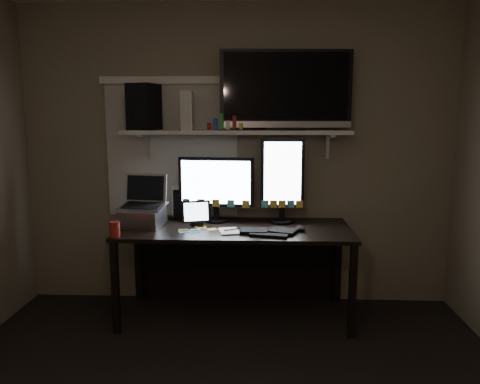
# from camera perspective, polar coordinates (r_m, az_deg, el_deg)

# --- Properties ---
(back_wall) EXTENTS (3.60, 0.00, 3.60)m
(back_wall) POSITION_cam_1_polar(r_m,az_deg,el_deg) (3.94, -0.34, 4.31)
(back_wall) COLOR #716451
(back_wall) RESTS_ON floor
(window_blinds) EXTENTS (1.10, 0.02, 1.10)m
(window_blinds) POSITION_cam_1_polar(r_m,az_deg,el_deg) (3.99, -8.30, 4.99)
(window_blinds) COLOR #BCB5A9
(window_blinds) RESTS_ON back_wall
(desk) EXTENTS (1.80, 0.75, 0.73)m
(desk) POSITION_cam_1_polar(r_m,az_deg,el_deg) (3.82, -0.51, -6.49)
(desk) COLOR black
(desk) RESTS_ON floor
(wall_shelf) EXTENTS (1.80, 0.35, 0.03)m
(wall_shelf) POSITION_cam_1_polar(r_m,az_deg,el_deg) (3.76, -0.47, 7.33)
(wall_shelf) COLOR beige
(wall_shelf) RESTS_ON back_wall
(monitor_landscape) EXTENTS (0.63, 0.13, 0.55)m
(monitor_landscape) POSITION_cam_1_polar(r_m,az_deg,el_deg) (3.82, -2.93, 0.40)
(monitor_landscape) COLOR black
(monitor_landscape) RESTS_ON desk
(monitor_portrait) EXTENTS (0.35, 0.07, 0.70)m
(monitor_portrait) POSITION_cam_1_polar(r_m,az_deg,el_deg) (3.78, 5.18, 1.46)
(monitor_portrait) COLOR black
(monitor_portrait) RESTS_ON desk
(keyboard) EXTENTS (0.45, 0.26, 0.03)m
(keyboard) POSITION_cam_1_polar(r_m,az_deg,el_deg) (3.50, 3.46, -4.79)
(keyboard) COLOR black
(keyboard) RESTS_ON desk
(mouse) EXTENTS (0.10, 0.13, 0.04)m
(mouse) POSITION_cam_1_polar(r_m,az_deg,el_deg) (3.58, 7.35, -4.42)
(mouse) COLOR black
(mouse) RESTS_ON desk
(notepad) EXTENTS (0.18, 0.23, 0.01)m
(notepad) POSITION_cam_1_polar(r_m,az_deg,el_deg) (3.53, -1.34, -4.81)
(notepad) COLOR silver
(notepad) RESTS_ON desk
(tablet) EXTENTS (0.25, 0.16, 0.20)m
(tablet) POSITION_cam_1_polar(r_m,az_deg,el_deg) (3.73, -5.33, -2.56)
(tablet) COLOR black
(tablet) RESTS_ON desk
(file_sorter) EXTENTS (0.21, 0.10, 0.27)m
(file_sorter) POSITION_cam_1_polar(r_m,az_deg,el_deg) (3.97, -6.52, -1.34)
(file_sorter) COLOR black
(file_sorter) RESTS_ON desk
(laptop) EXTENTS (0.39, 0.33, 0.40)m
(laptop) POSITION_cam_1_polar(r_m,az_deg,el_deg) (3.74, -11.84, -1.15)
(laptop) COLOR #AFAFB4
(laptop) RESTS_ON desk
(cup) EXTENTS (0.09, 0.09, 0.11)m
(cup) POSITION_cam_1_polar(r_m,az_deg,el_deg) (3.50, -15.01, -4.41)
(cup) COLOR maroon
(cup) RESTS_ON desk
(sticky_notes) EXTENTS (0.36, 0.30, 0.00)m
(sticky_notes) POSITION_cam_1_polar(r_m,az_deg,el_deg) (3.63, -5.55, -4.48)
(sticky_notes) COLOR gold
(sticky_notes) RESTS_ON desk
(tv) EXTENTS (1.05, 0.25, 0.62)m
(tv) POSITION_cam_1_polar(r_m,az_deg,el_deg) (3.78, 5.59, 12.25)
(tv) COLOR black
(tv) RESTS_ON wall_shelf
(game_console) EXTENTS (0.10, 0.26, 0.30)m
(game_console) POSITION_cam_1_polar(r_m,az_deg,el_deg) (3.80, -6.38, 9.79)
(game_console) COLOR beige
(game_console) RESTS_ON wall_shelf
(speaker) EXTENTS (0.25, 0.28, 0.36)m
(speaker) POSITION_cam_1_polar(r_m,az_deg,el_deg) (3.86, -11.61, 10.12)
(speaker) COLOR black
(speaker) RESTS_ON wall_shelf
(bottles) EXTENTS (0.20, 0.07, 0.12)m
(bottles) POSITION_cam_1_polar(r_m,az_deg,el_deg) (3.71, -1.85, 8.49)
(bottles) COLOR #A50F0C
(bottles) RESTS_ON wall_shelf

